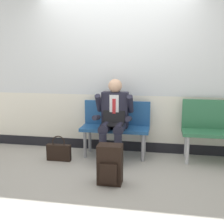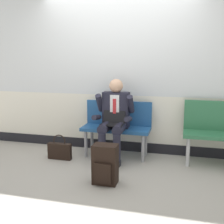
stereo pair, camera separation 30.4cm
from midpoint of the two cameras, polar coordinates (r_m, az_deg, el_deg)
The scene contains 6 objects.
ground_plane at distance 4.24m, azimuth 1.38°, elevation -10.40°, with size 18.00×18.00×0.00m, color #9E9991.
station_wall at distance 4.64m, azimuth 3.47°, elevation 8.17°, with size 5.87×0.14×2.66m.
bench_with_person at distance 4.48m, azimuth 2.97°, elevation -2.44°, with size 1.06×0.42×0.86m.
person_seated at distance 4.26m, azimuth 2.47°, elevation -1.17°, with size 0.57×0.70×1.22m.
backpack at distance 3.54m, azimuth 1.10°, elevation -10.58°, with size 0.30×0.24×0.50m.
handbag at distance 4.43m, azimuth -8.53°, elevation -7.69°, with size 0.37×0.09×0.39m.
Camera 2 is at (1.05, -3.81, 1.55)m, focal length 45.51 mm.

